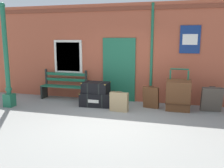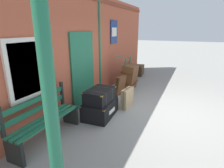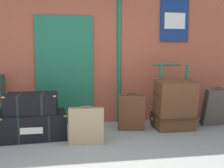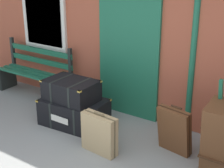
# 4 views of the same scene
# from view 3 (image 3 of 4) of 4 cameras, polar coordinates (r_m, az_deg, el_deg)

# --- Properties ---
(brick_facade) EXTENTS (10.40, 0.35, 3.20)m
(brick_facade) POSITION_cam_3_polar(r_m,az_deg,el_deg) (5.43, -6.61, 8.70)
(brick_facade) COLOR #AD5138
(brick_facade) RESTS_ON ground
(steamer_trunk_base) EXTENTS (1.05, 0.72, 0.43)m
(steamer_trunk_base) POSITION_cam_3_polar(r_m,az_deg,el_deg) (4.63, -16.14, -8.43)
(steamer_trunk_base) COLOR black
(steamer_trunk_base) RESTS_ON ground
(steamer_trunk_middle) EXTENTS (0.82, 0.56, 0.33)m
(steamer_trunk_middle) POSITION_cam_3_polar(r_m,az_deg,el_deg) (4.54, -16.72, -3.94)
(steamer_trunk_middle) COLOR black
(steamer_trunk_middle) RESTS_ON steamer_trunk_base
(porters_trolley) EXTENTS (0.71, 0.62, 1.19)m
(porters_trolley) POSITION_cam_3_polar(r_m,az_deg,el_deg) (5.17, 12.47, -6.08)
(porters_trolley) COLOR black
(porters_trolley) RESTS_ON ground
(large_brown_trunk) EXTENTS (0.70, 0.54, 0.92)m
(large_brown_trunk) POSITION_cam_3_polar(r_m,az_deg,el_deg) (4.98, 13.28, -4.35)
(large_brown_trunk) COLOR brown
(large_brown_trunk) RESTS_ON ground
(suitcase_oxblood) EXTENTS (0.50, 0.30, 0.69)m
(suitcase_oxblood) POSITION_cam_3_polar(r_m,az_deg,el_deg) (4.81, 4.21, -6.14)
(suitcase_oxblood) COLOR brown
(suitcase_oxblood) RESTS_ON ground
(suitcase_cream) EXTENTS (0.54, 0.21, 0.59)m
(suitcase_cream) POSITION_cam_3_polar(r_m,az_deg,el_deg) (4.16, -5.49, -8.91)
(suitcase_cream) COLOR tan
(suitcase_cream) RESTS_ON ground
(suitcase_umber) EXTENTS (0.60, 0.36, 0.74)m
(suitcase_umber) POSITION_cam_3_polar(r_m,az_deg,el_deg) (5.54, 21.54, -4.58)
(suitcase_umber) COLOR #51473D
(suitcase_umber) RESTS_ON ground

